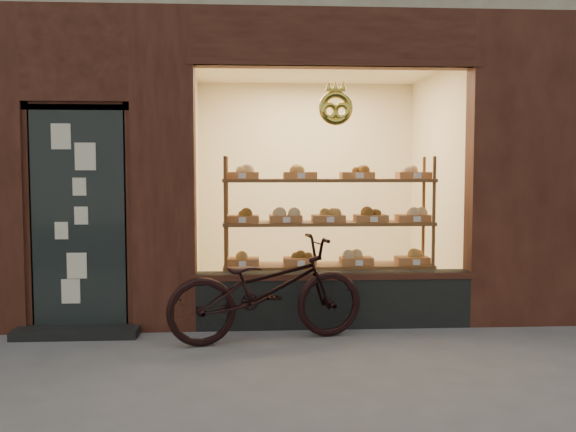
{
  "coord_description": "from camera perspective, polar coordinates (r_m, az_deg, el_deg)",
  "views": [
    {
      "loc": [
        -0.39,
        -4.12,
        1.56
      ],
      "look_at": [
        -0.01,
        2.0,
        1.12
      ],
      "focal_mm": 40.0,
      "sensor_mm": 36.0,
      "label": 1
    }
  ],
  "objects": [
    {
      "name": "bicycle",
      "position": [
        5.87,
        -1.92,
        -6.53
      ],
      "size": [
        1.91,
        1.04,
        0.95
      ],
      "primitive_type": "imported",
      "rotation": [
        0.0,
        0.0,
        1.8
      ],
      "color": "black",
      "rests_on": "ground"
    },
    {
      "name": "display_shelf",
      "position": [
        6.76,
        3.59,
        -1.77
      ],
      "size": [
        2.2,
        0.45,
        1.7
      ],
      "color": "brown",
      "rests_on": "ground"
    },
    {
      "name": "ground",
      "position": [
        4.43,
        1.78,
        -16.53
      ],
      "size": [
        90.0,
        90.0,
        0.0
      ],
      "primitive_type": "plane",
      "color": "#5C5C5E"
    }
  ]
}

